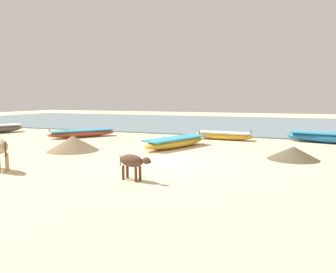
% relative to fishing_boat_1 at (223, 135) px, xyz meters
% --- Properties ---
extents(ground, '(80.00, 80.00, 0.00)m').
position_rel_fishing_boat_1_xyz_m(ground, '(-0.62, -6.69, -0.23)').
color(ground, beige).
extents(sea_water, '(60.00, 20.00, 0.08)m').
position_rel_fishing_boat_1_xyz_m(sea_water, '(-0.62, 11.28, -0.19)').
color(sea_water, slate).
rests_on(sea_water, ground).
extents(fishing_boat_1, '(3.23, 1.06, 0.61)m').
position_rel_fishing_boat_1_xyz_m(fishing_boat_1, '(0.00, 0.00, 0.00)').
color(fishing_boat_1, gold).
rests_on(fishing_boat_1, ground).
extents(fishing_boat_3, '(4.53, 2.02, 0.73)m').
position_rel_fishing_boat_1_xyz_m(fishing_boat_3, '(5.34, 0.52, 0.06)').
color(fishing_boat_3, '#1E669E').
rests_on(fishing_boat_3, ground).
extents(fishing_boat_4, '(3.03, 3.69, 0.62)m').
position_rel_fishing_boat_1_xyz_m(fishing_boat_4, '(-7.81, -1.78, 0.00)').
color(fishing_boat_4, '#B74733').
rests_on(fishing_boat_4, ground).
extents(fishing_boat_5, '(2.26, 3.98, 0.66)m').
position_rel_fishing_boat_1_xyz_m(fishing_boat_5, '(-1.46, -3.61, 0.03)').
color(fishing_boat_5, gold).
rests_on(fishing_boat_5, ground).
extents(calf_near_dark, '(1.08, 0.50, 0.71)m').
position_rel_fishing_boat_1_xyz_m(calf_near_dark, '(-0.56, -9.55, 0.28)').
color(calf_near_dark, '#4C3323').
rests_on(calf_near_dark, ground).
extents(debris_pile_0, '(2.40, 2.40, 0.48)m').
position_rel_fishing_boat_1_xyz_m(debris_pile_0, '(3.50, -4.73, 0.01)').
color(debris_pile_0, brown).
rests_on(debris_pile_0, ground).
extents(debris_pile_1, '(3.08, 3.08, 0.64)m').
position_rel_fishing_boat_1_xyz_m(debris_pile_1, '(-5.21, -6.01, 0.09)').
color(debris_pile_1, '#7A6647').
rests_on(debris_pile_1, ground).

